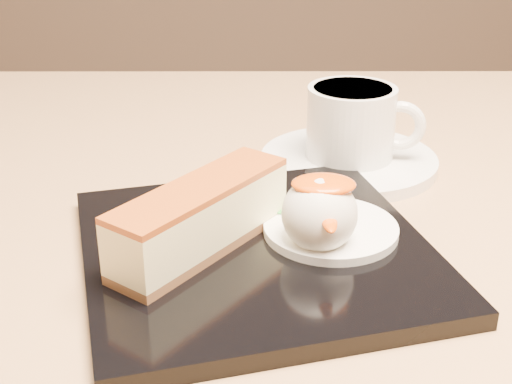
{
  "coord_description": "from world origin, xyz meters",
  "views": [
    {
      "loc": [
        0.01,
        -0.46,
        0.96
      ],
      "look_at": [
        0.01,
        -0.04,
        0.76
      ],
      "focal_mm": 50.0,
      "sensor_mm": 36.0,
      "label": 1
    }
  ],
  "objects_px": {
    "ice_cream_scoop": "(319,214)",
    "dessert_plate": "(256,252)",
    "saucer": "(348,161)",
    "coffee_cup": "(353,121)",
    "cheesecake": "(201,217)"
  },
  "relations": [
    {
      "from": "dessert_plate",
      "to": "ice_cream_scoop",
      "type": "bearing_deg",
      "value": -7.13
    },
    {
      "from": "dessert_plate",
      "to": "ice_cream_scoop",
      "type": "relative_size",
      "value": 4.54
    },
    {
      "from": "saucer",
      "to": "coffee_cup",
      "type": "distance_m",
      "value": 0.04
    },
    {
      "from": "ice_cream_scoop",
      "to": "saucer",
      "type": "xyz_separation_m",
      "value": [
        0.04,
        0.16,
        -0.03
      ]
    },
    {
      "from": "dessert_plate",
      "to": "saucer",
      "type": "bearing_deg",
      "value": 63.14
    },
    {
      "from": "cheesecake",
      "to": "dessert_plate",
      "type": "bearing_deg",
      "value": -45.05
    },
    {
      "from": "cheesecake",
      "to": "saucer",
      "type": "xyz_separation_m",
      "value": [
        0.11,
        0.16,
        -0.03
      ]
    },
    {
      "from": "cheesecake",
      "to": "ice_cream_scoop",
      "type": "height_order",
      "value": "ice_cream_scoop"
    },
    {
      "from": "cheesecake",
      "to": "coffee_cup",
      "type": "height_order",
      "value": "coffee_cup"
    },
    {
      "from": "dessert_plate",
      "to": "saucer",
      "type": "distance_m",
      "value": 0.18
    },
    {
      "from": "cheesecake",
      "to": "saucer",
      "type": "height_order",
      "value": "cheesecake"
    },
    {
      "from": "coffee_cup",
      "to": "cheesecake",
      "type": "bearing_deg",
      "value": -113.83
    },
    {
      "from": "ice_cream_scoop",
      "to": "dessert_plate",
      "type": "bearing_deg",
      "value": 172.87
    },
    {
      "from": "saucer",
      "to": "cheesecake",
      "type": "bearing_deg",
      "value": -125.26
    },
    {
      "from": "dessert_plate",
      "to": "cheesecake",
      "type": "xyz_separation_m",
      "value": [
        -0.04,
        -0.0,
        0.03
      ]
    }
  ]
}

